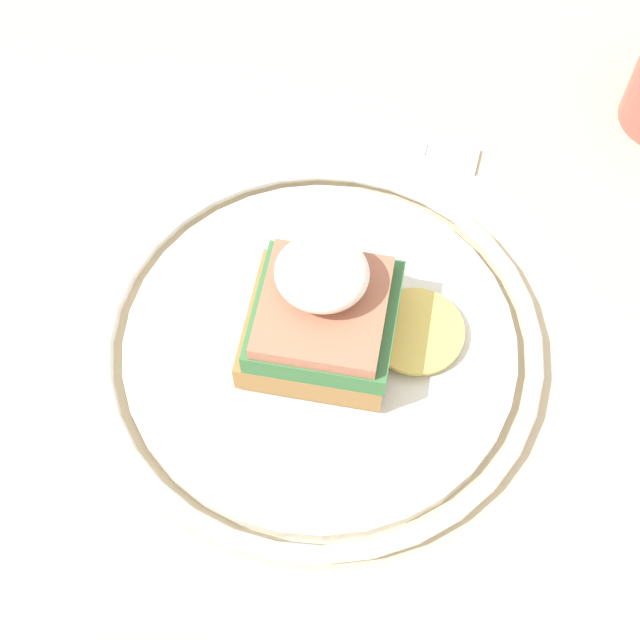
{
  "coord_description": "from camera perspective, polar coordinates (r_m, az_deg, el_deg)",
  "views": [
    {
      "loc": [
        0.23,
        0.1,
        1.22
      ],
      "look_at": [
        -0.02,
        0.05,
        0.78
      ],
      "focal_mm": 50.0,
      "sensor_mm": 36.0,
      "label": 1
    }
  ],
  "objects": [
    {
      "name": "dining_table",
      "position": [
        0.64,
        -5.16,
        -7.07
      ],
      "size": [
        0.95,
        0.92,
        0.75
      ],
      "color": "#C6B28E",
      "rests_on": "ground_plane"
    },
    {
      "name": "sandwich",
      "position": [
        0.5,
        0.31,
        0.52
      ],
      "size": [
        0.08,
        0.13,
        0.08
      ],
      "color": "#9E703D",
      "rests_on": "plate"
    },
    {
      "name": "ground_plane",
      "position": [
        1.25,
        -2.76,
        -18.5
      ],
      "size": [
        6.0,
        6.0,
        0.0
      ],
      "primitive_type": "plane",
      "color": "gray"
    },
    {
      "name": "plate",
      "position": [
        0.53,
        0.0,
        -1.46
      ],
      "size": [
        0.27,
        0.27,
        0.02
      ],
      "color": "silver",
      "rests_on": "dining_table"
    },
    {
      "name": "fork",
      "position": [
        0.63,
        3.62,
        11.31
      ],
      "size": [
        0.03,
        0.16,
        0.0
      ],
      "color": "silver",
      "rests_on": "dining_table"
    }
  ]
}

